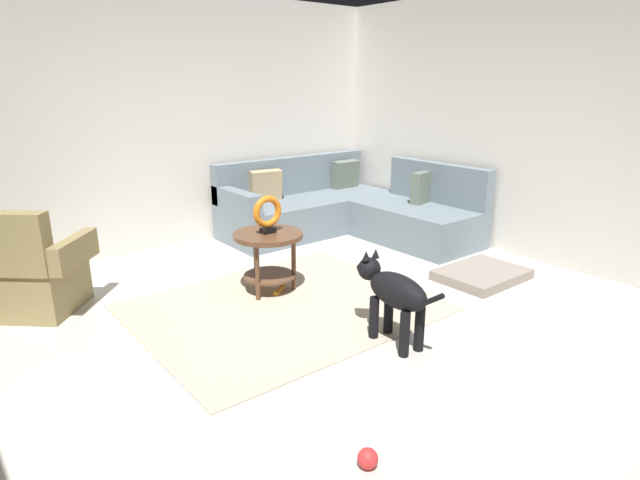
# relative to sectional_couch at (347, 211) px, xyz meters

# --- Properties ---
(ground_plane) EXTENTS (6.00, 6.00, 0.10)m
(ground_plane) POSITION_rel_sectional_couch_xyz_m (-1.99, -2.01, -0.34)
(ground_plane) COLOR beige
(wall_back) EXTENTS (6.00, 0.12, 2.70)m
(wall_back) POSITION_rel_sectional_couch_xyz_m (-1.99, 0.93, 1.06)
(wall_back) COLOR silver
(wall_back) RESTS_ON ground_plane
(wall_right) EXTENTS (0.12, 6.00, 2.70)m
(wall_right) POSITION_rel_sectional_couch_xyz_m (0.95, -2.01, 1.06)
(wall_right) COLOR silver
(wall_right) RESTS_ON ground_plane
(area_rug) EXTENTS (2.30, 1.90, 0.01)m
(area_rug) POSITION_rel_sectional_couch_xyz_m (-1.84, -1.31, -0.29)
(area_rug) COLOR #BCAD93
(area_rug) RESTS_ON ground_plane
(sectional_couch) EXTENTS (2.20, 2.25, 0.88)m
(sectional_couch) POSITION_rel_sectional_couch_xyz_m (0.00, 0.00, 0.00)
(sectional_couch) COLOR slate
(sectional_couch) RESTS_ON ground_plane
(armchair) EXTENTS (1.00, 0.98, 0.88)m
(armchair) POSITION_rel_sectional_couch_xyz_m (-3.45, -0.15, 0.03)
(armchair) COLOR olive
(armchair) RESTS_ON ground_plane
(side_table) EXTENTS (0.60, 0.60, 0.54)m
(side_table) POSITION_rel_sectional_couch_xyz_m (-1.74, -0.95, 0.12)
(side_table) COLOR brown
(side_table) RESTS_ON ground_plane
(torus_sculpture) EXTENTS (0.28, 0.08, 0.33)m
(torus_sculpture) POSITION_rel_sectional_couch_xyz_m (-1.74, -0.95, 0.42)
(torus_sculpture) COLOR black
(torus_sculpture) RESTS_ON side_table
(dog_bed_mat) EXTENTS (0.80, 0.60, 0.09)m
(dog_bed_mat) POSITION_rel_sectional_couch_xyz_m (-0.01, -1.93, -0.25)
(dog_bed_mat) COLOR gray
(dog_bed_mat) RESTS_ON ground_plane
(dog) EXTENTS (0.25, 0.85, 0.63)m
(dog) POSITION_rel_sectional_couch_xyz_m (-1.58, -2.27, 0.09)
(dog) COLOR black
(dog) RESTS_ON ground_plane
(dog_toy_ball) EXTENTS (0.10, 0.10, 0.10)m
(dog_toy_ball) POSITION_rel_sectional_couch_xyz_m (-2.60, -3.10, -0.24)
(dog_toy_ball) COLOR red
(dog_toy_ball) RESTS_ON ground_plane
(dog_toy_rope) EXTENTS (0.19, 0.16, 0.05)m
(dog_toy_rope) POSITION_rel_sectional_couch_xyz_m (-1.69, -1.03, -0.27)
(dog_toy_rope) COLOR orange
(dog_toy_rope) RESTS_ON ground_plane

